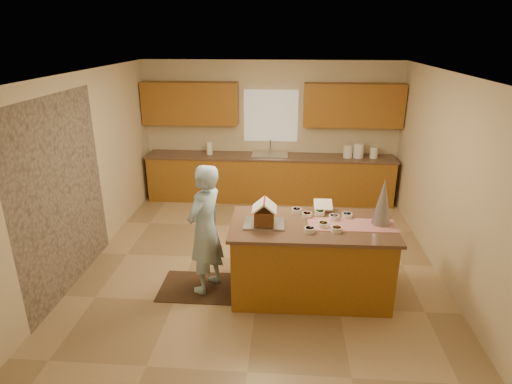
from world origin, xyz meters
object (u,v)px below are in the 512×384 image
boy (205,229)px  gingerbread_house (264,214)px  island_base (310,261)px  tinsel_tree (383,202)px

boy → gingerbread_house: bearing=109.0°
gingerbread_house → island_base: bearing=6.1°
island_base → gingerbread_house: gingerbread_house is taller
island_base → boy: 1.39m
island_base → boy: size_ratio=1.14×
tinsel_tree → boy: size_ratio=0.35×
island_base → tinsel_tree: tinsel_tree is taller
island_base → gingerbread_house: size_ratio=6.33×
gingerbread_house → tinsel_tree: bearing=5.2°
boy → island_base: bearing=114.1°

